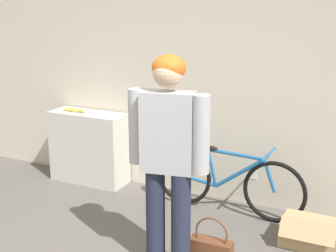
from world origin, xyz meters
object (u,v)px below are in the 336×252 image
Objects in this scene: bicycle at (227,181)px; handbag at (211,250)px; cardboard_box at (310,233)px; banana at (74,110)px; person at (168,149)px.

handbag is at bearing -76.84° from bicycle.
handbag is 0.99m from cardboard_box.
bicycle is 2.04m from banana.
bicycle is 5.06× the size of banana.
handbag is at bearing -26.72° from banana.
cardboard_box is at bearing -17.91° from bicycle.
person is 0.96m from handbag.
banana is at bearing 134.71° from person.
bicycle is at bearing 74.85° from person.
cardboard_box is at bearing 46.10° from handbag.
banana is 2.99m from cardboard_box.
banana is (-1.96, 0.08, 0.54)m from bicycle.
bicycle is 3.77× the size of handbag.
person is 1.62m from cardboard_box.
bicycle is 0.99m from cardboard_box.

